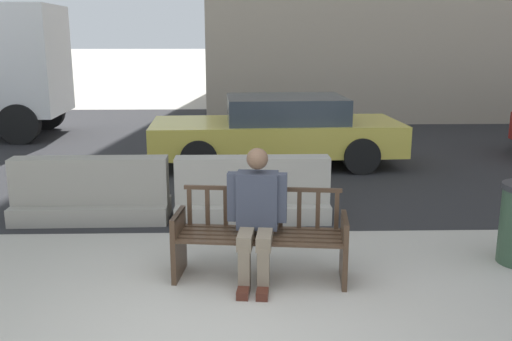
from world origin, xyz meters
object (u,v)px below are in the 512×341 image
object	(u,v)px
jersey_barrier_centre	(252,194)
seated_person	(257,213)
car_taxi_near	(278,130)
jersey_barrier_left	(91,195)
street_bench	(260,240)

from	to	relation	value
jersey_barrier_centre	seated_person	bearing A→B (deg)	-90.06
jersey_barrier_centre	car_taxi_near	distance (m)	3.31
seated_person	jersey_barrier_centre	world-z (taller)	seated_person
seated_person	jersey_barrier_centre	xyz separation A→B (m)	(0.00, 1.91, -0.35)
jersey_barrier_left	car_taxi_near	bearing A→B (deg)	50.65
street_bench	jersey_barrier_centre	size ratio (longest dim) A/B	0.87
seated_person	jersey_barrier_left	xyz separation A→B (m)	(-2.10, 1.93, -0.35)
jersey_barrier_left	street_bench	bearing A→B (deg)	-41.27
street_bench	seated_person	distance (m)	0.30
street_bench	car_taxi_near	bearing A→B (deg)	84.31
street_bench	car_taxi_near	world-z (taller)	car_taxi_near
street_bench	jersey_barrier_centre	bearing A→B (deg)	91.19
seated_person	car_taxi_near	distance (m)	5.19
seated_person	jersey_barrier_centre	distance (m)	1.94
street_bench	seated_person	bearing A→B (deg)	-127.55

